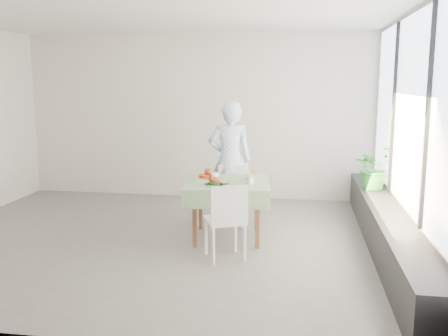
% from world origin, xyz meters
% --- Properties ---
extents(floor, '(6.00, 6.00, 0.00)m').
position_xyz_m(floor, '(0.00, 0.00, 0.00)').
color(floor, '#5D5A58').
rests_on(floor, ground).
extents(ceiling, '(6.00, 6.00, 0.00)m').
position_xyz_m(ceiling, '(0.00, 0.00, 2.80)').
color(ceiling, white).
rests_on(ceiling, ground).
extents(wall_back, '(6.00, 0.02, 2.80)m').
position_xyz_m(wall_back, '(0.00, 2.50, 1.40)').
color(wall_back, silver).
rests_on(wall_back, ground).
extents(wall_front, '(6.00, 0.02, 2.80)m').
position_xyz_m(wall_front, '(0.00, -2.50, 1.40)').
color(wall_front, silver).
rests_on(wall_front, ground).
extents(wall_right, '(0.02, 5.00, 2.80)m').
position_xyz_m(wall_right, '(3.00, 0.00, 1.40)').
color(wall_right, silver).
rests_on(wall_right, ground).
extents(window_pane, '(0.01, 4.80, 2.18)m').
position_xyz_m(window_pane, '(2.97, 0.00, 1.65)').
color(window_pane, '#D1E0F9').
rests_on(window_pane, ground).
extents(window_ledge, '(0.40, 4.80, 0.50)m').
position_xyz_m(window_ledge, '(2.80, 0.00, 0.25)').
color(window_ledge, black).
rests_on(window_ledge, ground).
extents(cafe_table, '(1.14, 1.14, 0.74)m').
position_xyz_m(cafe_table, '(0.86, 0.22, 0.46)').
color(cafe_table, brown).
rests_on(cafe_table, ground).
extents(chair_far, '(0.41, 0.41, 0.82)m').
position_xyz_m(chair_far, '(0.81, 0.90, 0.25)').
color(chair_far, white).
rests_on(chair_far, ground).
extents(chair_near, '(0.55, 0.55, 0.88)m').
position_xyz_m(chair_near, '(0.94, -0.54, 0.27)').
color(chair_near, white).
rests_on(chair_near, ground).
extents(diner, '(0.70, 0.52, 1.73)m').
position_xyz_m(diner, '(0.75, 1.17, 0.86)').
color(diner, '#93C1EB').
rests_on(diner, ground).
extents(main_dish, '(0.31, 0.31, 0.16)m').
position_xyz_m(main_dish, '(0.75, -0.03, 0.79)').
color(main_dish, white).
rests_on(main_dish, cafe_table).
extents(juice_cup_orange, '(0.09, 0.09, 0.24)m').
position_xyz_m(juice_cup_orange, '(1.11, 0.32, 0.80)').
color(juice_cup_orange, white).
rests_on(juice_cup_orange, cafe_table).
extents(juice_cup_lemonade, '(0.09, 0.09, 0.25)m').
position_xyz_m(juice_cup_lemonade, '(1.16, 0.09, 0.80)').
color(juice_cup_lemonade, white).
rests_on(juice_cup_lemonade, cafe_table).
extents(second_dish, '(0.26, 0.26, 0.12)m').
position_xyz_m(second_dish, '(0.57, 0.45, 0.78)').
color(second_dish, red).
rests_on(second_dish, cafe_table).
extents(potted_plant, '(0.74, 0.73, 0.62)m').
position_xyz_m(potted_plant, '(2.79, 1.19, 0.81)').
color(potted_plant, '#297D38').
rests_on(potted_plant, window_ledge).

